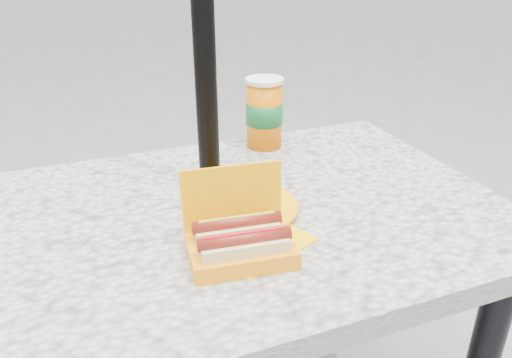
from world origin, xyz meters
name	(u,v)px	position (x,y,z in m)	size (l,w,h in m)	color
picnic_table	(233,252)	(0.00, 0.00, 0.64)	(1.20, 0.80, 0.75)	beige
umbrella_pole	(204,34)	(0.00, 0.16, 1.10)	(0.05, 0.05, 2.20)	black
hotdog_box	(240,241)	(-0.04, -0.17, 0.79)	(0.21, 0.16, 0.16)	#FFA500
fries_plate	(242,208)	(0.02, -0.02, 0.76)	(0.27, 0.35, 0.05)	#FFC500
soda_cup	(264,113)	(0.21, 0.32, 0.85)	(0.10, 0.10, 0.20)	#E16A00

